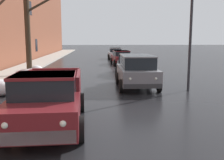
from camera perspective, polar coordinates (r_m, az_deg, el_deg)
The scene contains 10 objects.
left_sidewalk_slab at distance 20.70m, azimuth -21.26°, elevation 0.93°, with size 2.65×80.00×0.13m, color #A8A399.
snow_bank_near_corner_left at distance 20.19m, azimuth -15.97°, elevation 1.69°, with size 2.96×1.08×0.76m.
snow_bank_along_left_kerb at distance 32.30m, azimuth 5.27°, elevation 4.65°, with size 3.11×1.43×0.60m.
bare_tree_mid_block at distance 20.28m, azimuth -17.53°, elevation 11.78°, with size 2.13×3.57×7.36m.
pickup_truck_maroon_approaching_near_lane at distance 8.53m, azimuth -13.51°, elevation -4.02°, with size 2.42×5.17×1.76m.
suv_grey_parked_kerbside_close at distance 14.91m, azimuth 5.32°, elevation 2.15°, with size 2.15×4.32×1.82m.
sedan_black_parked_kerbside_mid at distance 20.50m, azimuth 3.46°, elevation 3.40°, with size 2.16×4.31×1.42m.
sedan_maroon_parked_far_down_block at distance 27.99m, azimuth 2.02°, elevation 4.93°, with size 2.24×4.38×1.42m.
sedan_silver_queued_behind_truck at distance 34.95m, azimuth 0.71°, elevation 5.76°, with size 1.92×3.97×1.42m.
street_lamp_post at distance 14.47m, azimuth 16.50°, elevation 10.17°, with size 0.44×0.24×5.59m.
Camera 1 is at (0.22, -1.45, 2.78)m, focal length 42.72 mm.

